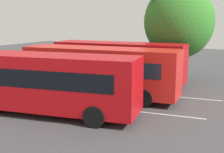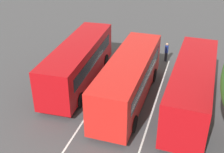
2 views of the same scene
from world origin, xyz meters
name	(u,v)px [view 1 (image 1 of 2)]	position (x,y,z in m)	size (l,w,h in m)	color
ground_plane	(96,97)	(0.00, 0.00, 0.00)	(72.65, 72.65, 0.00)	#424244
bus_far_left	(119,61)	(0.69, -4.34, 1.83)	(10.60, 3.85, 3.31)	#B70C11
bus_center_left	(100,70)	(-0.23, -0.15, 1.83)	(10.63, 4.11, 3.31)	red
bus_center_right	(45,82)	(0.42, 4.42, 1.83)	(10.65, 4.71, 3.31)	#B70C11
pedestrian	(22,71)	(7.32, -0.55, 1.06)	(0.43, 0.43, 1.79)	#232833
street_lamp	(160,32)	(-1.01, -8.65, 3.99)	(0.43, 2.28, 6.88)	gray
depot_tree	(179,22)	(-2.55, -8.85, 4.88)	(5.90, 5.31, 7.99)	#4C3823
lane_stripe_outer_left	(112,91)	(0.00, -2.09, 0.00)	(15.20, 0.12, 0.01)	silver
lane_stripe_inner_left	(77,105)	(0.00, 2.09, 0.00)	(15.20, 0.12, 0.01)	silver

